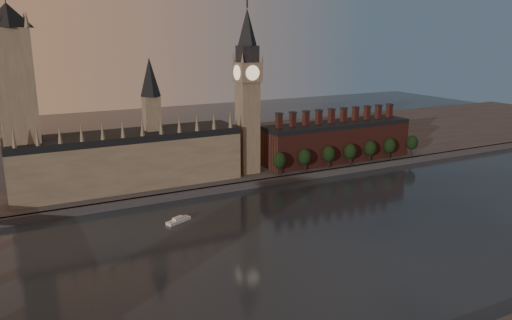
{
  "coord_description": "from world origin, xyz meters",
  "views": [
    {
      "loc": [
        -128.94,
        -168.73,
        91.16
      ],
      "look_at": [
        -12.62,
        55.0,
        27.05
      ],
      "focal_mm": 35.0,
      "sensor_mm": 36.0,
      "label": 1
    }
  ],
  "objects": [
    {
      "name": "embankment_tree_1",
      "position": [
        43.44,
        94.54,
        13.47
      ],
      "size": [
        8.6,
        8.6,
        14.88
      ],
      "color": "black",
      "rests_on": "north_bank"
    },
    {
      "name": "big_ben",
      "position": [
        10.0,
        110.0,
        56.83
      ],
      "size": [
        15.0,
        15.0,
        107.0
      ],
      "color": "gray",
      "rests_on": "north_bank"
    },
    {
      "name": "river_boat",
      "position": [
        -55.79,
        55.72,
        1.04
      ],
      "size": [
        13.99,
        9.1,
        2.72
      ],
      "rotation": [
        0.0,
        0.0,
        0.42
      ],
      "color": "silver",
      "rests_on": "ground"
    },
    {
      "name": "palace_of_westminster",
      "position": [
        -64.41,
        114.91,
        21.63
      ],
      "size": [
        130.0,
        30.3,
        74.0
      ],
      "color": "gray",
      "rests_on": "north_bank"
    },
    {
      "name": "north_bank",
      "position": [
        0.0,
        178.04,
        2.0
      ],
      "size": [
        900.0,
        182.0,
        4.0
      ],
      "color": "#49494E",
      "rests_on": "ground"
    },
    {
      "name": "ground",
      "position": [
        0.0,
        0.0,
        0.0
      ],
      "size": [
        900.0,
        900.0,
        0.0
      ],
      "primitive_type": "plane",
      "color": "black",
      "rests_on": "ground"
    },
    {
      "name": "embankment_tree_4",
      "position": [
        98.22,
        95.14,
        13.47
      ],
      "size": [
        8.6,
        8.6,
        14.88
      ],
      "color": "black",
      "rests_on": "north_bank"
    },
    {
      "name": "victoria_tower",
      "position": [
        -120.0,
        115.0,
        59.09
      ],
      "size": [
        24.0,
        24.0,
        108.0
      ],
      "color": "gray",
      "rests_on": "north_bank"
    },
    {
      "name": "chimney_block",
      "position": [
        80.0,
        110.0,
        17.82
      ],
      "size": [
        110.0,
        25.0,
        37.0
      ],
      "color": "#572621",
      "rests_on": "north_bank"
    },
    {
      "name": "embankment_tree_5",
      "position": [
        115.79,
        95.08,
        13.47
      ],
      "size": [
        8.6,
        8.6,
        14.88
      ],
      "color": "black",
      "rests_on": "north_bank"
    },
    {
      "name": "embankment_tree_2",
      "position": [
        62.52,
        94.66,
        13.47
      ],
      "size": [
        8.6,
        8.6,
        14.88
      ],
      "color": "black",
      "rests_on": "north_bank"
    },
    {
      "name": "embankment_tree_3",
      "position": [
        79.74,
        93.87,
        13.47
      ],
      "size": [
        8.6,
        8.6,
        14.88
      ],
      "color": "black",
      "rests_on": "north_bank"
    },
    {
      "name": "embankment_tree_0",
      "position": [
        24.55,
        94.42,
        13.47
      ],
      "size": [
        8.6,
        8.6,
        14.88
      ],
      "color": "black",
      "rests_on": "north_bank"
    },
    {
      "name": "embankment_tree_6",
      "position": [
        137.45,
        95.45,
        13.47
      ],
      "size": [
        8.6,
        8.6,
        14.88
      ],
      "color": "black",
      "rests_on": "north_bank"
    }
  ]
}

